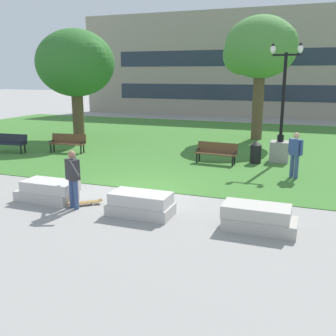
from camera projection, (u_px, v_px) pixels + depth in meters
ground_plane at (142, 190)px, 13.23m from camera, size 140.00×140.00×0.00m
grass_lawn at (214, 143)px, 22.34m from camera, size 40.00×20.00×0.02m
concrete_block_center at (48, 191)px, 12.05m from camera, size 1.89×0.90×0.64m
concrete_block_left at (141, 204)px, 10.83m from camera, size 1.80×0.90×0.64m
concrete_block_right at (258, 218)px, 9.80m from camera, size 1.83×0.90×0.64m
person_skateboarder at (73, 176)px, 11.22m from camera, size 0.96×0.87×1.71m
skateboard at (85, 202)px, 11.68m from camera, size 0.91×0.81×0.14m
park_bench_near_left at (10, 142)px, 19.42m from camera, size 1.84×0.68×0.90m
park_bench_near_right at (216, 152)px, 17.00m from camera, size 1.83×0.65×0.90m
park_bench_far_left at (68, 142)px, 19.42m from camera, size 1.86×0.78×0.90m
lamp_post_left at (280, 139)px, 17.23m from camera, size 1.32×0.80×5.07m
tree_near_left at (260, 49)px, 22.34m from camera, size 4.31×4.10×7.02m
tree_far_right at (75, 64)px, 22.68m from camera, size 4.72×4.49×6.31m
trash_bin at (256, 152)px, 17.05m from camera, size 0.49×0.49×0.96m
person_bystander_near_lawn at (295, 153)px, 14.50m from camera, size 0.58×0.45×1.71m
building_facade_distant at (238, 64)px, 35.00m from camera, size 30.31×1.03×9.32m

